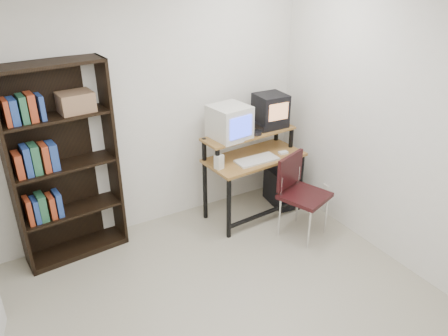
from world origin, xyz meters
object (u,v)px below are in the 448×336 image
pc_tower (279,188)px  bookshelf (62,163)px  crt_tv (271,108)px  computer_desk (253,161)px  school_chair (299,188)px  crt_monitor (230,122)px

pc_tower → bookshelf: (-2.37, 0.28, 0.78)m
pc_tower → crt_tv: bearing=138.1°
computer_desk → school_chair: size_ratio=1.28×
pc_tower → bookshelf: size_ratio=0.23×
crt_tv → pc_tower: bearing=-46.3°
computer_desk → crt_tv: 0.62m
school_chair → crt_monitor: bearing=104.9°
crt_monitor → school_chair: bearing=-62.7°
crt_monitor → school_chair: size_ratio=0.48×
computer_desk → pc_tower: computer_desk is taller
crt_monitor → computer_desk: bearing=-26.5°
crt_monitor → school_chair: 1.00m
pc_tower → school_chair: bearing=-102.1°
crt_tv → school_chair: 0.97m
bookshelf → crt_monitor: bearing=-12.0°
crt_tv → crt_monitor: bearing=-172.6°
crt_monitor → pc_tower: bearing=-13.5°
pc_tower → bookshelf: bearing=-179.8°
crt_tv → pc_tower: (0.10, -0.12, -0.99)m
school_chair → computer_desk: bearing=89.4°
computer_desk → pc_tower: (0.40, 0.02, -0.47)m
computer_desk → school_chair: computer_desk is taller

